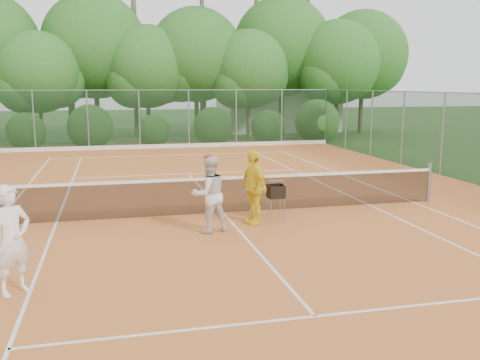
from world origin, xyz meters
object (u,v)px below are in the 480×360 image
player_center_grp (209,194)px  ball_hopper (276,192)px  player_white (12,240)px  player_yellow (253,187)px

player_center_grp → ball_hopper: 1.94m
player_white → player_yellow: bearing=-6.0°
ball_hopper → player_yellow: bearing=-142.3°
player_white → player_center_grp: bearing=-3.1°
player_center_grp → player_white: bearing=-142.3°
player_white → ball_hopper: size_ratio=2.03×
player_center_grp → player_yellow: same height
player_white → ball_hopper: player_white is taller
player_center_grp → ball_hopper: bearing=22.2°
player_yellow → player_white: bearing=-70.8°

